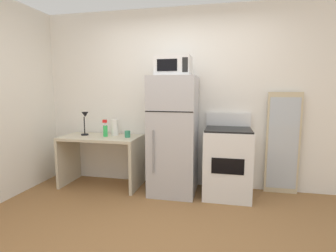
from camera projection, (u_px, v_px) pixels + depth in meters
ground_plane at (155, 246)px, 2.38m from camera, size 12.00×12.00×0.00m
wall_back_white at (184, 99)px, 3.85m from camera, size 5.00×0.10×2.60m
desk at (101, 151)px, 3.85m from camera, size 1.15×0.60×0.75m
desk_lamp at (85, 119)px, 3.86m from camera, size 0.14×0.12×0.35m
paper_towel_roll at (115, 127)px, 3.89m from camera, size 0.11×0.11×0.24m
coffee_mug at (128, 134)px, 3.72m from camera, size 0.08×0.08×0.09m
spray_bottle at (105, 130)px, 3.78m from camera, size 0.06×0.06×0.25m
refrigerator at (174, 136)px, 3.56m from camera, size 0.62×0.66×1.61m
microwave at (173, 66)px, 3.42m from camera, size 0.46×0.35×0.26m
oven_range at (227, 162)px, 3.47m from camera, size 0.62×0.61×1.10m
leaning_mirror at (283, 144)px, 3.54m from camera, size 0.44×0.03×1.40m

